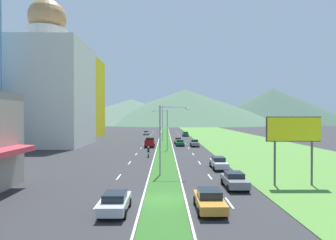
% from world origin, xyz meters
% --- Properties ---
extents(ground_plane, '(600.00, 600.00, 0.00)m').
position_xyz_m(ground_plane, '(0.00, 0.00, 0.00)').
color(ground_plane, '#2D2D30').
extents(grass_median, '(3.20, 240.00, 0.06)m').
position_xyz_m(grass_median, '(0.00, 60.00, 0.03)').
color(grass_median, '#2D6023').
rests_on(grass_median, ground_plane).
extents(grass_verge_right, '(24.00, 240.00, 0.06)m').
position_xyz_m(grass_verge_right, '(20.60, 60.00, 0.03)').
color(grass_verge_right, '#518438').
rests_on(grass_verge_right, ground_plane).
extents(lane_dash_left_2, '(0.16, 2.80, 0.01)m').
position_xyz_m(lane_dash_left_2, '(-5.10, -0.75, 0.01)').
color(lane_dash_left_2, silver).
rests_on(lane_dash_left_2, ground_plane).
extents(lane_dash_left_3, '(0.16, 2.80, 0.01)m').
position_xyz_m(lane_dash_left_3, '(-5.10, 8.87, 0.01)').
color(lane_dash_left_3, silver).
rests_on(lane_dash_left_3, ground_plane).
extents(lane_dash_left_4, '(0.16, 2.80, 0.01)m').
position_xyz_m(lane_dash_left_4, '(-5.10, 18.50, 0.01)').
color(lane_dash_left_4, silver).
rests_on(lane_dash_left_4, ground_plane).
extents(lane_dash_left_5, '(0.16, 2.80, 0.01)m').
position_xyz_m(lane_dash_left_5, '(-5.10, 28.12, 0.01)').
color(lane_dash_left_5, silver).
rests_on(lane_dash_left_5, ground_plane).
extents(lane_dash_left_6, '(0.16, 2.80, 0.01)m').
position_xyz_m(lane_dash_left_6, '(-5.10, 37.75, 0.01)').
color(lane_dash_left_6, silver).
rests_on(lane_dash_left_6, ground_plane).
extents(lane_dash_left_7, '(0.16, 2.80, 0.01)m').
position_xyz_m(lane_dash_left_7, '(-5.10, 47.37, 0.01)').
color(lane_dash_left_7, silver).
rests_on(lane_dash_left_7, ground_plane).
extents(lane_dash_left_8, '(0.16, 2.80, 0.01)m').
position_xyz_m(lane_dash_left_8, '(-5.10, 57.00, 0.01)').
color(lane_dash_left_8, silver).
rests_on(lane_dash_left_8, ground_plane).
extents(lane_dash_left_9, '(0.16, 2.80, 0.01)m').
position_xyz_m(lane_dash_left_9, '(-5.10, 66.62, 0.01)').
color(lane_dash_left_9, silver).
rests_on(lane_dash_left_9, ground_plane).
extents(lane_dash_left_10, '(0.16, 2.80, 0.01)m').
position_xyz_m(lane_dash_left_10, '(-5.10, 76.25, 0.01)').
color(lane_dash_left_10, silver).
rests_on(lane_dash_left_10, ground_plane).
extents(lane_dash_left_11, '(0.16, 2.80, 0.01)m').
position_xyz_m(lane_dash_left_11, '(-5.10, 85.87, 0.01)').
color(lane_dash_left_11, silver).
rests_on(lane_dash_left_11, ground_plane).
extents(lane_dash_left_12, '(0.16, 2.80, 0.01)m').
position_xyz_m(lane_dash_left_12, '(-5.10, 95.50, 0.01)').
color(lane_dash_left_12, silver).
rests_on(lane_dash_left_12, ground_plane).
extents(lane_dash_left_13, '(0.16, 2.80, 0.01)m').
position_xyz_m(lane_dash_left_13, '(-5.10, 105.12, 0.01)').
color(lane_dash_left_13, silver).
rests_on(lane_dash_left_13, ground_plane).
extents(lane_dash_right_2, '(0.16, 2.80, 0.01)m').
position_xyz_m(lane_dash_right_2, '(5.10, -0.75, 0.01)').
color(lane_dash_right_2, silver).
rests_on(lane_dash_right_2, ground_plane).
extents(lane_dash_right_3, '(0.16, 2.80, 0.01)m').
position_xyz_m(lane_dash_right_3, '(5.10, 8.87, 0.01)').
color(lane_dash_right_3, silver).
rests_on(lane_dash_right_3, ground_plane).
extents(lane_dash_right_4, '(0.16, 2.80, 0.01)m').
position_xyz_m(lane_dash_right_4, '(5.10, 18.50, 0.01)').
color(lane_dash_right_4, silver).
rests_on(lane_dash_right_4, ground_plane).
extents(lane_dash_right_5, '(0.16, 2.80, 0.01)m').
position_xyz_m(lane_dash_right_5, '(5.10, 28.12, 0.01)').
color(lane_dash_right_5, silver).
rests_on(lane_dash_right_5, ground_plane).
extents(lane_dash_right_6, '(0.16, 2.80, 0.01)m').
position_xyz_m(lane_dash_right_6, '(5.10, 37.75, 0.01)').
color(lane_dash_right_6, silver).
rests_on(lane_dash_right_6, ground_plane).
extents(lane_dash_right_7, '(0.16, 2.80, 0.01)m').
position_xyz_m(lane_dash_right_7, '(5.10, 47.37, 0.01)').
color(lane_dash_right_7, silver).
rests_on(lane_dash_right_7, ground_plane).
extents(lane_dash_right_8, '(0.16, 2.80, 0.01)m').
position_xyz_m(lane_dash_right_8, '(5.10, 57.00, 0.01)').
color(lane_dash_right_8, silver).
rests_on(lane_dash_right_8, ground_plane).
extents(lane_dash_right_9, '(0.16, 2.80, 0.01)m').
position_xyz_m(lane_dash_right_9, '(5.10, 66.62, 0.01)').
color(lane_dash_right_9, silver).
rests_on(lane_dash_right_9, ground_plane).
extents(lane_dash_right_10, '(0.16, 2.80, 0.01)m').
position_xyz_m(lane_dash_right_10, '(5.10, 76.25, 0.01)').
color(lane_dash_right_10, silver).
rests_on(lane_dash_right_10, ground_plane).
extents(lane_dash_right_11, '(0.16, 2.80, 0.01)m').
position_xyz_m(lane_dash_right_11, '(5.10, 85.87, 0.01)').
color(lane_dash_right_11, silver).
rests_on(lane_dash_right_11, ground_plane).
extents(lane_dash_right_12, '(0.16, 2.80, 0.01)m').
position_xyz_m(lane_dash_right_12, '(5.10, 95.50, 0.01)').
color(lane_dash_right_12, silver).
rests_on(lane_dash_right_12, ground_plane).
extents(lane_dash_right_13, '(0.16, 2.80, 0.01)m').
position_xyz_m(lane_dash_right_13, '(5.10, 105.12, 0.01)').
color(lane_dash_right_13, silver).
rests_on(lane_dash_right_13, ground_plane).
extents(edge_line_median_left, '(0.16, 240.00, 0.01)m').
position_xyz_m(edge_line_median_left, '(-1.75, 60.00, 0.01)').
color(edge_line_median_left, silver).
rests_on(edge_line_median_left, ground_plane).
extents(edge_line_median_right, '(0.16, 240.00, 0.01)m').
position_xyz_m(edge_line_median_right, '(1.75, 60.00, 0.01)').
color(edge_line_median_right, silver).
rests_on(edge_line_median_right, ground_plane).
extents(domed_building, '(17.89, 17.89, 33.83)m').
position_xyz_m(domed_building, '(-27.25, 43.57, 13.54)').
color(domed_building, silver).
rests_on(domed_building, ground_plane).
extents(midrise_colored, '(14.52, 14.52, 26.74)m').
position_xyz_m(midrise_colored, '(-30.00, 77.95, 13.37)').
color(midrise_colored, yellow).
rests_on(midrise_colored, ground_plane).
extents(hill_far_left, '(139.26, 139.26, 22.86)m').
position_xyz_m(hill_far_left, '(-31.63, 241.44, 11.43)').
color(hill_far_left, '#516B56').
rests_on(hill_far_left, ground_plane).
extents(hill_far_center, '(180.01, 180.01, 32.03)m').
position_xyz_m(hill_far_center, '(18.88, 243.46, 16.02)').
color(hill_far_center, '#47664C').
rests_on(hill_far_center, ground_plane).
extents(hill_far_right, '(145.60, 145.60, 34.36)m').
position_xyz_m(hill_far_right, '(105.54, 253.93, 17.18)').
color(hill_far_right, '#3D5647').
rests_on(hill_far_right, ground_plane).
extents(street_lamp_near, '(3.45, 0.28, 8.00)m').
position_xyz_m(street_lamp_near, '(-0.05, 9.53, 4.73)').
color(street_lamp_near, '#99999E').
rests_on(street_lamp_near, ground_plane).
extents(street_lamp_mid, '(3.30, 0.39, 8.07)m').
position_xyz_m(street_lamp_mid, '(0.09, 33.62, 4.75)').
color(street_lamp_mid, '#99999E').
rests_on(street_lamp_mid, ground_plane).
extents(street_lamp_far, '(3.11, 0.50, 9.84)m').
position_xyz_m(street_lamp_far, '(-0.35, 57.64, 5.65)').
color(street_lamp_far, '#99999E').
rests_on(street_lamp_far, ground_plane).
extents(billboard_roadside, '(5.37, 0.28, 6.75)m').
position_xyz_m(billboard_roadside, '(12.56, 4.59, 5.16)').
color(billboard_roadside, '#4C4C51').
rests_on(billboard_roadside, ground_plane).
extents(car_0, '(1.88, 4.53, 1.55)m').
position_xyz_m(car_0, '(6.73, 41.23, 0.78)').
color(car_0, slate).
rests_on(car_0, ground_plane).
extents(car_1, '(1.89, 4.69, 1.48)m').
position_xyz_m(car_1, '(3.31, 48.57, 0.76)').
color(car_1, '#C6842D').
rests_on(car_1, ground_plane).
extents(car_2, '(1.86, 4.72, 1.52)m').
position_xyz_m(car_2, '(6.99, 13.68, 0.77)').
color(car_2, '#B2B2B7').
rests_on(car_2, ground_plane).
extents(car_3, '(2.00, 4.44, 1.47)m').
position_xyz_m(car_3, '(3.28, -2.47, 0.75)').
color(car_3, '#C6842D').
rests_on(car_3, ground_plane).
extents(car_4, '(2.00, 4.42, 1.58)m').
position_xyz_m(car_4, '(7.00, 74.08, 0.81)').
color(car_4, '#0C5128').
rests_on(car_4, ground_plane).
extents(car_5, '(1.98, 4.58, 1.39)m').
position_xyz_m(car_5, '(3.49, 42.75, 0.72)').
color(car_5, '#0C5128').
rests_on(car_5, ground_plane).
extents(car_7, '(1.97, 4.41, 1.49)m').
position_xyz_m(car_7, '(-6.91, 82.18, 0.76)').
color(car_7, '#B2B2B7').
rests_on(car_7, ground_plane).
extents(car_8, '(1.89, 4.21, 1.44)m').
position_xyz_m(car_8, '(-3.41, -2.91, 0.74)').
color(car_8, '#B2B2B7').
rests_on(car_8, ground_plane).
extents(car_9, '(1.99, 4.23, 1.46)m').
position_xyz_m(car_9, '(6.64, 3.88, 0.75)').
color(car_9, slate).
rests_on(car_9, ground_plane).
extents(pickup_truck_0, '(2.18, 5.40, 2.00)m').
position_xyz_m(pickup_truck_0, '(-3.36, 40.63, 0.98)').
color(pickup_truck_0, maroon).
rests_on(pickup_truck_0, ground_plane).
extents(motorcycle_rider, '(0.36, 2.00, 1.80)m').
position_xyz_m(motorcycle_rider, '(-2.69, 24.22, 0.75)').
color(motorcycle_rider, black).
rests_on(motorcycle_rider, ground_plane).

